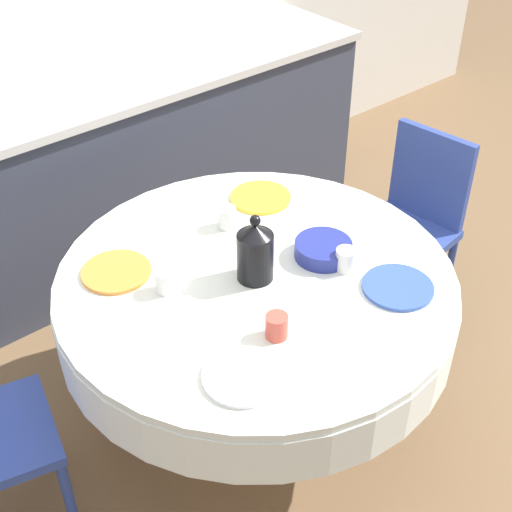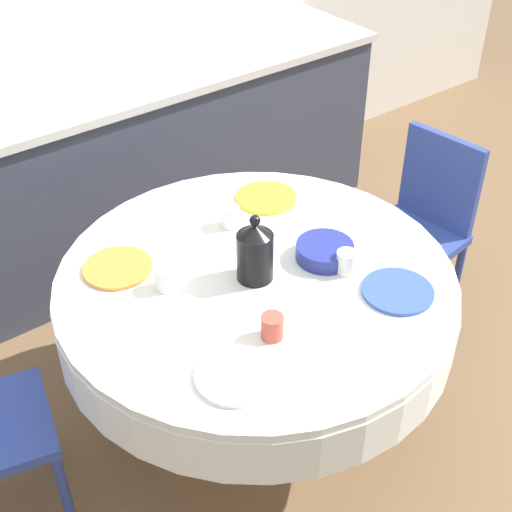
% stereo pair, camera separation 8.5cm
% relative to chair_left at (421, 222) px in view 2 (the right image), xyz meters
% --- Properties ---
extents(ground_plane, '(12.00, 12.00, 0.00)m').
position_rel_chair_left_xyz_m(ground_plane, '(-1.03, -0.13, -0.49)').
color(ground_plane, brown).
extents(kitchen_counter, '(3.24, 0.64, 0.95)m').
position_rel_chair_left_xyz_m(kitchen_counter, '(-1.03, 1.24, -0.01)').
color(kitchen_counter, '#383D4C').
rests_on(kitchen_counter, ground_plane).
extents(dining_table, '(1.39, 1.39, 0.77)m').
position_rel_chair_left_xyz_m(dining_table, '(-1.03, -0.13, 0.15)').
color(dining_table, tan).
rests_on(dining_table, ground_plane).
extents(chair_left, '(0.45, 0.45, 0.88)m').
position_rel_chair_left_xyz_m(chair_left, '(0.00, 0.00, 0.00)').
color(chair_left, '#2D428E').
rests_on(chair_left, ground_plane).
extents(plate_near_left, '(0.24, 0.24, 0.01)m').
position_rel_chair_left_xyz_m(plate_near_left, '(-1.37, -0.47, 0.28)').
color(plate_near_left, white).
rests_on(plate_near_left, dining_table).
extents(cup_near_left, '(0.07, 0.07, 0.08)m').
position_rel_chair_left_xyz_m(cup_near_left, '(-1.18, -0.40, 0.32)').
color(cup_near_left, '#CC4C3D').
rests_on(cup_near_left, dining_table).
extents(plate_near_right, '(0.24, 0.24, 0.01)m').
position_rel_chair_left_xyz_m(plate_near_right, '(-0.71, -0.49, 0.28)').
color(plate_near_right, '#3856AD').
rests_on(plate_near_right, dining_table).
extents(cup_near_right, '(0.07, 0.07, 0.08)m').
position_rel_chair_left_xyz_m(cup_near_right, '(-0.77, -0.30, 0.32)').
color(cup_near_right, white).
rests_on(cup_near_right, dining_table).
extents(plate_far_left, '(0.24, 0.24, 0.01)m').
position_rel_chair_left_xyz_m(plate_far_left, '(-1.39, 0.19, 0.28)').
color(plate_far_left, orange).
rests_on(plate_far_left, dining_table).
extents(cup_far_left, '(0.07, 0.07, 0.08)m').
position_rel_chair_left_xyz_m(cup_far_left, '(-1.31, 0.00, 0.32)').
color(cup_far_left, white).
rests_on(cup_far_left, dining_table).
extents(plate_far_right, '(0.24, 0.24, 0.01)m').
position_rel_chair_left_xyz_m(plate_far_right, '(-0.71, 0.23, 0.28)').
color(plate_far_right, yellow).
rests_on(plate_far_right, dining_table).
extents(cup_far_right, '(0.07, 0.07, 0.08)m').
position_rel_chair_left_xyz_m(cup_far_right, '(-0.93, 0.17, 0.32)').
color(cup_far_right, white).
rests_on(cup_far_right, dining_table).
extents(coffee_carafe, '(0.12, 0.12, 0.25)m').
position_rel_chair_left_xyz_m(coffee_carafe, '(-1.04, -0.14, 0.38)').
color(coffee_carafe, black).
rests_on(coffee_carafe, dining_table).
extents(fruit_bowl, '(0.20, 0.20, 0.06)m').
position_rel_chair_left_xyz_m(fruit_bowl, '(-0.78, -0.20, 0.31)').
color(fruit_bowl, navy).
rests_on(fruit_bowl, dining_table).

